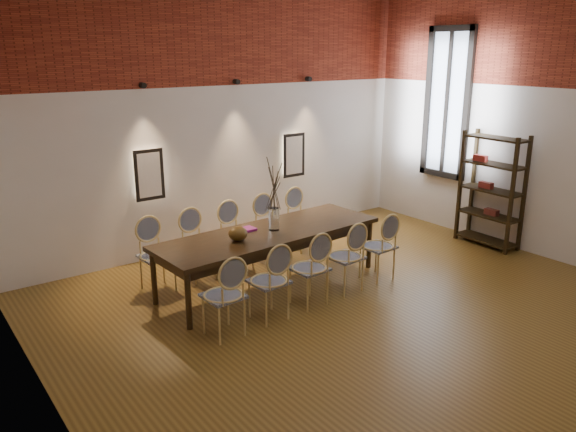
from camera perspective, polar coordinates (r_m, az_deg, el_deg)
floor at (r=6.71m, az=9.57°, el=-10.55°), size 7.00×7.00×0.02m
wall_back at (r=8.85m, az=-6.72°, el=9.83°), size 7.00×0.10×4.00m
wall_left at (r=4.28m, az=-24.17°, el=1.23°), size 0.10×7.00×4.00m
wall_right at (r=8.98m, az=26.36°, el=8.34°), size 0.10×7.00×4.00m
brick_band_back at (r=8.73m, az=-6.77°, el=17.96°), size 7.00×0.02×1.50m
brick_band_left at (r=4.17m, az=-25.31°, el=18.17°), size 0.02×7.00×1.50m
brick_band_right at (r=8.86m, az=27.21°, el=16.30°), size 0.02×7.00×1.50m
niche_left at (r=8.31m, az=-14.00°, el=4.11°), size 0.36×0.06×0.66m
niche_right at (r=9.59m, az=0.49°, el=6.22°), size 0.36×0.06×0.66m
spot_fixture_left at (r=8.11m, az=-14.54°, el=12.72°), size 0.08×0.10×0.08m
spot_fixture_mid at (r=8.80m, az=-5.25°, el=13.43°), size 0.08×0.10×0.08m
spot_fixture_right at (r=9.60m, az=2.09°, el=13.74°), size 0.08×0.10×0.08m
window_glass at (r=9.96m, az=15.91°, el=10.93°), size 0.02×0.78×2.38m
window_frame at (r=9.95m, az=15.84°, el=10.93°), size 0.08×0.90×2.50m
window_mullion at (r=9.95m, az=15.84°, el=10.93°), size 0.06×0.06×2.40m
dining_table at (r=7.44m, az=-1.84°, el=-4.28°), size 3.14×1.15×0.75m
chair_near_a at (r=6.16m, az=-6.60°, el=-8.03°), size 0.46×0.46×0.94m
chair_near_b at (r=6.49m, az=-1.98°, el=-6.62°), size 0.46×0.46×0.94m
chair_near_c at (r=6.85m, az=2.15°, el=-5.32°), size 0.46×0.46×0.94m
chair_near_d at (r=7.25m, az=5.83°, el=-4.14°), size 0.46×0.46×0.94m
chair_near_e at (r=7.68m, az=9.10°, el=-3.07°), size 0.46×0.46×0.94m
chair_far_a at (r=7.43m, az=-13.18°, el=-4.00°), size 0.46×0.46×0.94m
chair_far_b at (r=7.70m, az=-9.07°, el=-3.02°), size 0.46×0.46×0.94m
chair_far_c at (r=8.01m, az=-5.26°, el=-2.09°), size 0.46×0.46×0.94m
chair_far_d at (r=8.35m, az=-1.75°, el=-1.24°), size 0.46×0.46×0.94m
chair_far_e at (r=8.73m, az=1.47°, el=-0.44°), size 0.46×0.46×0.94m
vase at (r=7.32m, az=-1.44°, el=-0.31°), size 0.14×0.14×0.30m
dried_branches at (r=7.20m, az=-1.47°, el=3.12°), size 0.50×0.50×0.70m
bowl at (r=6.96m, az=-5.11°, el=-1.79°), size 0.24×0.24×0.18m
book at (r=7.34m, az=-4.36°, el=-1.40°), size 0.27×0.19×0.03m
shelving_rack at (r=9.38m, az=19.94°, el=2.49°), size 0.41×1.01×1.80m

